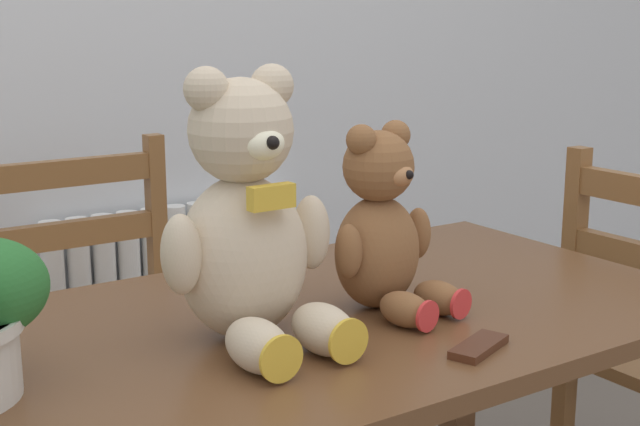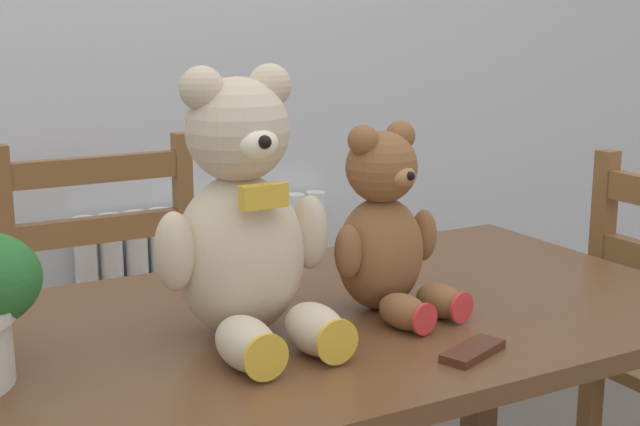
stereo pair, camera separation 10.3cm
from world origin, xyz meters
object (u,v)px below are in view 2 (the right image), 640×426
teddy_bear_left (243,224)px  teddy_bear_right (385,231)px  wooden_chair_behind (122,349)px  chocolate_bar (473,351)px

teddy_bear_left → teddy_bear_right: teddy_bear_left is taller
teddy_bear_right → wooden_chair_behind: bearing=-83.6°
wooden_chair_behind → teddy_bear_right: (0.22, -0.73, 0.40)m
teddy_bear_right → chocolate_bar: 0.26m
wooden_chair_behind → teddy_bear_left: 0.86m
wooden_chair_behind → teddy_bear_left: bearing=88.2°
chocolate_bar → teddy_bear_left: bearing=137.7°
chocolate_bar → wooden_chair_behind: bearing=103.1°
teddy_bear_right → teddy_bear_left: bearing=-9.8°
teddy_bear_left → teddy_bear_right: (0.25, 0.00, -0.04)m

